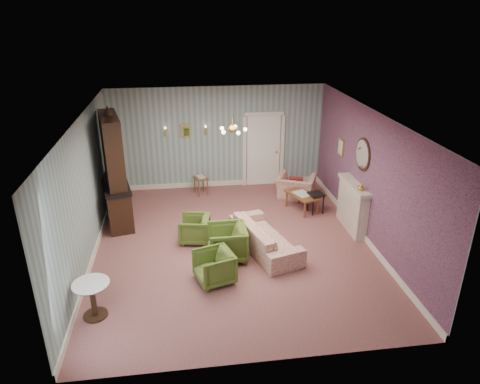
{
  "coord_description": "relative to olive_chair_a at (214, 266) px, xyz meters",
  "views": [
    {
      "loc": [
        -1.01,
        -8.45,
        4.95
      ],
      "look_at": [
        0.2,
        0.4,
        1.1
      ],
      "focal_mm": 32.85,
      "sensor_mm": 36.0,
      "label": 1
    }
  ],
  "objects": [
    {
      "name": "wall_front",
      "position": [
        0.53,
        -2.18,
        1.1
      ],
      "size": [
        6.0,
        0.0,
        6.0
      ],
      "primitive_type": "plane",
      "rotation": [
        -1.57,
        0.0,
        0.0
      ],
      "color": "gray",
      "rests_on": "ground"
    },
    {
      "name": "wall_left",
      "position": [
        -2.47,
        1.32,
        1.1
      ],
      "size": [
        0.0,
        7.0,
        7.0
      ],
      "primitive_type": "plane",
      "rotation": [
        1.57,
        0.0,
        1.57
      ],
      "color": "gray",
      "rests_on": "ground"
    },
    {
      "name": "floor",
      "position": [
        0.53,
        1.32,
        -0.35
      ],
      "size": [
        7.0,
        7.0,
        0.0
      ],
      "primitive_type": "plane",
      "color": "#905653",
      "rests_on": "ground"
    },
    {
      "name": "dresser",
      "position": [
        -2.11,
        2.88,
        1.05
      ],
      "size": [
        0.93,
        1.77,
        2.81
      ],
      "primitive_type": null,
      "rotation": [
        0.0,
        0.0,
        0.22
      ],
      "color": "black",
      "rests_on": "floor"
    },
    {
      "name": "wingback_chair",
      "position": [
        2.56,
        3.67,
        0.08
      ],
      "size": [
        1.17,
        1.0,
        0.86
      ],
      "primitive_type": "imported",
      "rotation": [
        0.0,
        0.0,
        2.7
      ],
      "color": "#A24141",
      "rests_on": "floor"
    },
    {
      "name": "olive_chair_b",
      "position": [
        0.34,
        0.81,
        0.05
      ],
      "size": [
        0.73,
        0.78,
        0.8
      ],
      "primitive_type": "imported",
      "rotation": [
        0.0,
        0.0,
        -1.57
      ],
      "color": "#4F6824",
      "rests_on": "floor"
    },
    {
      "name": "chandelier",
      "position": [
        0.53,
        1.32,
        2.28
      ],
      "size": [
        0.56,
        0.56,
        0.36
      ],
      "primitive_type": null,
      "color": "gold",
      "rests_on": "ceiling"
    },
    {
      "name": "olive_chair_c",
      "position": [
        -0.31,
        1.63,
        -0.02
      ],
      "size": [
        0.7,
        0.74,
        0.66
      ],
      "primitive_type": "imported",
      "rotation": [
        0.0,
        0.0,
        -1.75
      ],
      "color": "#4F6824",
      "rests_on": "floor"
    },
    {
      "name": "pedestal_table",
      "position": [
        -2.12,
        -0.76,
        -0.01
      ],
      "size": [
        0.74,
        0.74,
        0.68
      ],
      "primitive_type": null,
      "rotation": [
        0.0,
        0.0,
        -0.22
      ],
      "color": "black",
      "rests_on": "floor"
    },
    {
      "name": "olive_chair_a",
      "position": [
        0.0,
        0.0,
        0.0
      ],
      "size": [
        0.8,
        0.83,
        0.7
      ],
      "primitive_type": "imported",
      "rotation": [
        0.0,
        0.0,
        -1.28
      ],
      "color": "#4F6824",
      "rests_on": "floor"
    },
    {
      "name": "nesting_table",
      "position": [
        -0.02,
        4.28,
        -0.08
      ],
      "size": [
        0.44,
        0.5,
        0.54
      ],
      "primitive_type": null,
      "rotation": [
        0.0,
        0.0,
        0.33
      ],
      "color": "brown",
      "rests_on": "floor"
    },
    {
      "name": "wall_right_floral",
      "position": [
        3.52,
        1.32,
        1.1
      ],
      "size": [
        0.0,
        7.0,
        7.0
      ],
      "primitive_type": "plane",
      "rotation": [
        1.57,
        0.0,
        -1.57
      ],
      "color": "#B75B70",
      "rests_on": "ground"
    },
    {
      "name": "fireplace",
      "position": [
        3.39,
        1.72,
        0.23
      ],
      "size": [
        0.3,
        1.4,
        1.16
      ],
      "primitive_type": null,
      "color": "beige",
      "rests_on": "floor"
    },
    {
      "name": "door",
      "position": [
        1.83,
        4.78,
        0.73
      ],
      "size": [
        1.12,
        0.12,
        2.16
      ],
      "primitive_type": null,
      "color": "white",
      "rests_on": "floor"
    },
    {
      "name": "side_table_black",
      "position": [
        2.81,
        2.67,
        -0.08
      ],
      "size": [
        0.42,
        0.42,
        0.53
      ],
      "primitive_type": null,
      "rotation": [
        0.0,
        0.0,
        0.19
      ],
      "color": "black",
      "rests_on": "floor"
    },
    {
      "name": "sofa_chintz",
      "position": [
        1.19,
        1.07,
        0.06
      ],
      "size": [
        1.18,
        2.19,
        0.82
      ],
      "primitive_type": "imported",
      "rotation": [
        0.0,
        0.0,
        1.86
      ],
      "color": "#A24141",
      "rests_on": "floor"
    },
    {
      "name": "sconce_right",
      "position": [
        0.18,
        4.76,
        1.35
      ],
      "size": [
        0.16,
        0.12,
        0.3
      ],
      "primitive_type": null,
      "color": "gold",
      "rests_on": "wall_back"
    },
    {
      "name": "coffee_table",
      "position": [
        2.5,
        2.85,
        -0.11
      ],
      "size": [
        0.82,
        1.04,
        0.47
      ],
      "primitive_type": null,
      "rotation": [
        0.0,
        0.0,
        0.38
      ],
      "color": "brown",
      "rests_on": "floor"
    },
    {
      "name": "ceiling",
      "position": [
        0.53,
        1.32,
        2.55
      ],
      "size": [
        7.0,
        7.0,
        0.0
      ],
      "primitive_type": "plane",
      "rotation": [
        3.14,
        0.0,
        0.0
      ],
      "color": "white",
      "rests_on": "ground"
    },
    {
      "name": "wall_back",
      "position": [
        0.53,
        4.82,
        1.1
      ],
      "size": [
        6.0,
        0.0,
        6.0
      ],
      "primitive_type": "plane",
      "rotation": [
        1.57,
        0.0,
        0.0
      ],
      "color": "gray",
      "rests_on": "ground"
    },
    {
      "name": "framed_print",
      "position": [
        3.5,
        3.07,
        1.25
      ],
      "size": [
        0.04,
        0.34,
        0.42
      ],
      "primitive_type": null,
      "color": "gold",
      "rests_on": "wall_right"
    },
    {
      "name": "burgundy_cushion",
      "position": [
        2.51,
        3.52,
        0.13
      ],
      "size": [
        0.41,
        0.28,
        0.39
      ],
      "primitive_type": "cube",
      "rotation": [
        0.17,
        0.0,
        -0.35
      ],
      "color": "maroon",
      "rests_on": "wingback_chair"
    },
    {
      "name": "wall_right",
      "position": [
        3.53,
        1.32,
        1.1
      ],
      "size": [
        0.0,
        7.0,
        7.0
      ],
      "primitive_type": "plane",
      "rotation": [
        1.57,
        0.0,
        -1.57
      ],
      "color": "gray",
      "rests_on": "ground"
    },
    {
      "name": "gilt_mirror_back",
      "position": [
        -0.37,
        4.78,
        1.35
      ],
      "size": [
        0.28,
        0.06,
        0.36
      ],
      "primitive_type": null,
      "color": "gold",
      "rests_on": "wall_back"
    },
    {
      "name": "mantel_vase",
      "position": [
        3.37,
        1.32,
        0.89
      ],
      "size": [
        0.15,
        0.15,
        0.15
      ],
      "primitive_type": "imported",
      "color": "gold",
      "rests_on": "fireplace"
    },
    {
      "name": "oval_mirror",
      "position": [
        3.49,
        1.72,
        1.5
      ],
      "size": [
        0.04,
        0.76,
        0.84
      ],
      "primitive_type": null,
      "color": "white",
      "rests_on": "wall_right"
    },
    {
      "name": "sconce_left",
      "position": [
        -0.92,
        4.76,
        1.35
      ],
      "size": [
        0.16,
        0.12,
        0.3
      ],
      "primitive_type": null,
      "color": "gold",
      "rests_on": "wall_back"
    }
  ]
}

